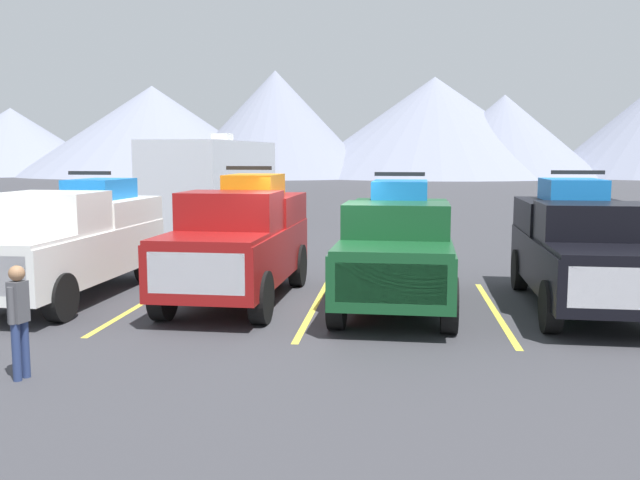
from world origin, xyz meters
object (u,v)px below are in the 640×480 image
object	(u,v)px
pickup_truck_d	(583,246)
camper_trailer_a	(213,184)
pickup_truck_a	(73,239)
person_b	(19,314)
pickup_truck_b	(240,239)
pickup_truck_c	(397,245)

from	to	relation	value
pickup_truck_d	camper_trailer_a	world-z (taller)	camper_trailer_a
pickup_truck_a	camper_trailer_a	distance (m)	9.85
camper_trailer_a	person_b	size ratio (longest dim) A/B	5.28
pickup_truck_b	person_b	world-z (taller)	pickup_truck_b
pickup_truck_d	camper_trailer_a	size ratio (longest dim) A/B	0.71
pickup_truck_d	camper_trailer_a	bearing A→B (deg)	135.52
pickup_truck_d	pickup_truck_b	bearing A→B (deg)	179.81
pickup_truck_a	person_b	xyz separation A→B (m)	(1.79, -5.34, -0.33)
pickup_truck_b	camper_trailer_a	xyz separation A→B (m)	(-3.14, 9.73, 0.71)
pickup_truck_b	pickup_truck_d	distance (m)	6.79
camper_trailer_a	person_b	distance (m)	15.25
camper_trailer_a	pickup_truck_b	bearing A→B (deg)	-72.13
person_b	pickup_truck_d	bearing A→B (deg)	32.23
pickup_truck_a	person_b	size ratio (longest dim) A/B	3.84
camper_trailer_a	person_b	xyz separation A→B (m)	(1.37, -15.15, -1.08)
camper_trailer_a	pickup_truck_c	bearing A→B (deg)	-57.62
pickup_truck_a	pickup_truck_c	world-z (taller)	pickup_truck_c
pickup_truck_a	person_b	distance (m)	5.65
pickup_truck_b	person_b	bearing A→B (deg)	-108.04
pickup_truck_a	pickup_truck_d	bearing A→B (deg)	0.29
pickup_truck_a	camper_trailer_a	xyz separation A→B (m)	(0.42, 9.81, 0.75)
pickup_truck_b	pickup_truck_c	xyz separation A→B (m)	(3.20, -0.26, -0.06)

